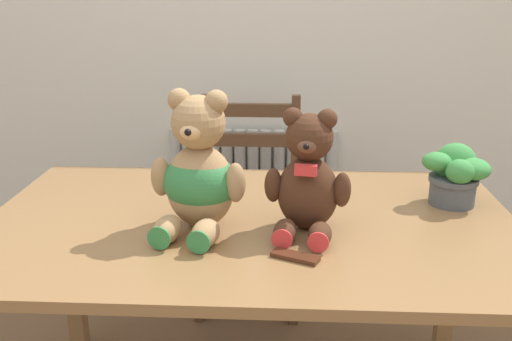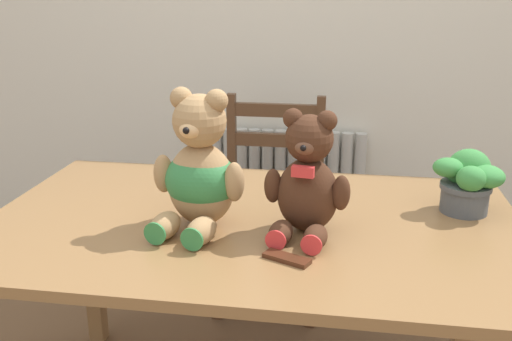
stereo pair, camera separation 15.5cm
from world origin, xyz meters
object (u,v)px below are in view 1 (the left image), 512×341
wooden_chair_behind (249,202)px  teddy_bear_left (199,174)px  potted_plant (456,174)px  chocolate_bar (295,257)px  teddy_bear_right (308,180)px

wooden_chair_behind → teddy_bear_left: teddy_bear_left is taller
potted_plant → chocolate_bar: potted_plant is taller
teddy_bear_left → potted_plant: 0.79m
wooden_chair_behind → potted_plant: bearing=132.9°
teddy_bear_right → potted_plant: size_ratio=1.68×
potted_plant → chocolate_bar: size_ratio=1.69×
teddy_bear_left → wooden_chair_behind: bearing=-84.1°
potted_plant → chocolate_bar: 0.65m
wooden_chair_behind → chocolate_bar: wooden_chair_behind is taller
teddy_bear_left → chocolate_bar: (0.26, -0.19, -0.15)m
wooden_chair_behind → chocolate_bar: bearing=99.3°
wooden_chair_behind → potted_plant: 1.08m
wooden_chair_behind → chocolate_bar: 1.20m
teddy_bear_left → chocolate_bar: size_ratio=3.23×
teddy_bear_left → potted_plant: teddy_bear_left is taller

